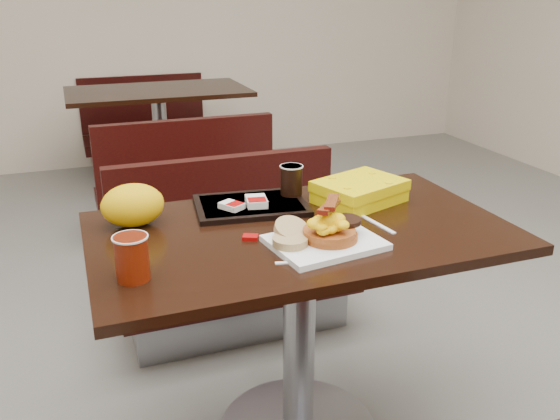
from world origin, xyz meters
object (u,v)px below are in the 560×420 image
object	(u,v)px
table_far	(161,143)
coffee_cup_far	(291,180)
platter	(325,243)
clamshell	(360,191)
hashbrown_sleeve_left	(232,206)
knife	(377,224)
bench_far_n	(147,125)
bench_near_n	(237,253)
tray	(251,205)
hashbrown_sleeve_right	(256,201)
bench_far_s	(181,173)
paper_bag	(133,205)
coffee_cup_near	(132,258)
fork	(291,262)
pancake_stack	(330,234)
table_near	(299,338)

from	to	relation	value
table_far	coffee_cup_far	size ratio (longest dim) A/B	12.27
table_far	platter	xyz separation A→B (m)	(0.02, -2.74, 0.38)
table_far	clamshell	bearing A→B (deg)	-83.94
hashbrown_sleeve_left	knife	bearing A→B (deg)	-63.74
bench_far_n	knife	xyz separation A→B (m)	(0.22, -3.35, 0.39)
bench_near_n	tray	size ratio (longest dim) A/B	2.90
knife	hashbrown_sleeve_right	xyz separation A→B (m)	(-0.30, 0.24, 0.03)
bench_far_s	paper_bag	size ratio (longest dim) A/B	5.50
coffee_cup_near	fork	distance (m)	0.39
table_far	coffee_cup_far	bearing A→B (deg)	-88.47
coffee_cup_near	hashbrown_sleeve_right	world-z (taller)	coffee_cup_near
hashbrown_sleeve_left	hashbrown_sleeve_right	size ratio (longest dim) A/B	0.81
hashbrown_sleeve_left	paper_bag	size ratio (longest dim) A/B	0.38
table_far	hashbrown_sleeve_left	distance (m)	2.46
hashbrown_sleeve_right	bench_far_s	bearing A→B (deg)	97.50
bench_far_s	clamshell	world-z (taller)	clamshell
table_far	hashbrown_sleeve_left	world-z (taller)	hashbrown_sleeve_left
pancake_stack	clamshell	size ratio (longest dim) A/B	0.55
bench_far_s	tray	world-z (taller)	tray
bench_far_n	paper_bag	world-z (taller)	paper_bag
bench_far_n	paper_bag	xyz separation A→B (m)	(-0.45, -3.11, 0.45)
fork	paper_bag	bearing A→B (deg)	143.56
coffee_cup_near	clamshell	world-z (taller)	coffee_cup_near
table_far	bench_near_n	bearing A→B (deg)	-90.00
hashbrown_sleeve_right	paper_bag	world-z (taller)	paper_bag
bench_near_n	tray	world-z (taller)	tray
bench_near_n	paper_bag	bearing A→B (deg)	-131.17
pancake_stack	knife	size ratio (longest dim) A/B	0.92
bench_far_s	hashbrown_sleeve_left	world-z (taller)	hashbrown_sleeve_left
coffee_cup_far	paper_bag	world-z (taller)	paper_bag
bench_near_n	fork	distance (m)	0.99
platter	hashbrown_sleeve_left	distance (m)	0.36
table_near	paper_bag	world-z (taller)	paper_bag
bench_near_n	knife	distance (m)	0.88
bench_near_n	coffee_cup_near	size ratio (longest dim) A/B	8.99
bench_far_s	clamshell	distance (m)	1.83
table_near	clamshell	world-z (taller)	clamshell
knife	paper_bag	world-z (taller)	paper_bag
hashbrown_sleeve_left	hashbrown_sleeve_right	world-z (taller)	hashbrown_sleeve_right
pancake_stack	coffee_cup_near	xyz separation A→B (m)	(-0.52, -0.02, 0.02)
tray	coffee_cup_far	size ratio (longest dim) A/B	3.53
hashbrown_sleeve_right	paper_bag	distance (m)	0.38
table_near	coffee_cup_far	size ratio (longest dim) A/B	12.27
knife	hashbrown_sleeve_left	size ratio (longest dim) A/B	2.32
bench_far_s	platter	world-z (taller)	platter
knife	paper_bag	xyz separation A→B (m)	(-0.67, 0.24, 0.06)
platter	clamshell	bearing A→B (deg)	40.33
bench_far_n	fork	distance (m)	3.53
table_near	table_far	world-z (taller)	same
bench_far_n	platter	size ratio (longest dim) A/B	3.50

